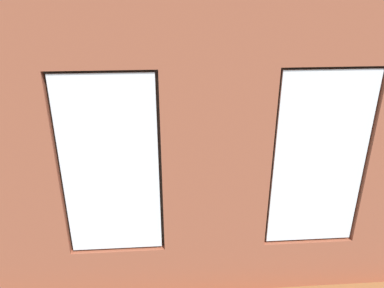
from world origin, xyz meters
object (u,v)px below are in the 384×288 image
(table_plant_small, at_px, (184,156))
(potted_plant_mid_room_small, at_px, (222,141))
(potted_plant_between_couches, at_px, (292,198))
(candle_jar, at_px, (199,152))
(potted_plant_foreground_right, at_px, (68,119))
(potted_plant_near_tv, at_px, (34,184))
(potted_plant_by_left_couch, at_px, (296,134))
(potted_plant_beside_window_right, at_px, (45,229))
(couch_by_window, at_px, (179,231))
(tv_flatscreen, at_px, (16,145))
(couch_left, at_px, (346,171))
(media_console, at_px, (23,180))
(remote_black, at_px, (178,158))
(coffee_table, at_px, (178,161))
(remote_silver, at_px, (168,155))
(cup_ceramic, at_px, (154,159))

(table_plant_small, height_order, potted_plant_mid_room_small, table_plant_small)
(potted_plant_between_couches, bearing_deg, candle_jar, -63.17)
(potted_plant_foreground_right, relative_size, potted_plant_near_tv, 0.99)
(candle_jar, relative_size, potted_plant_by_left_couch, 0.15)
(potted_plant_beside_window_right, xyz_separation_m, potted_plant_by_left_couch, (-4.15, -3.01, -0.09))
(couch_by_window, height_order, tv_flatscreen, tv_flatscreen)
(couch_left, distance_m, potted_plant_by_left_couch, 1.52)
(media_console, height_order, potted_plant_near_tv, potted_plant_near_tv)
(remote_black, xyz_separation_m, tv_flatscreen, (2.58, 0.31, 0.46))
(potted_plant_between_couches, relative_size, potted_plant_foreground_right, 1.09)
(remote_black, bearing_deg, potted_plant_mid_room_small, 5.07)
(coffee_table, relative_size, media_console, 1.32)
(candle_jar, bearing_deg, tv_flatscreen, 8.55)
(candle_jar, height_order, potted_plant_between_couches, potted_plant_between_couches)
(candle_jar, distance_m, potted_plant_mid_room_small, 0.88)
(couch_by_window, xyz_separation_m, candle_jar, (-0.44, -2.09, 0.15))
(candle_jar, xyz_separation_m, remote_silver, (0.55, 0.04, -0.04))
(couch_left, xyz_separation_m, potted_plant_by_left_couch, (0.40, -1.46, 0.11))
(remote_silver, relative_size, potted_plant_foreground_right, 0.14)
(potted_plant_foreground_right, bearing_deg, tv_flatscreen, 81.80)
(table_plant_small, xyz_separation_m, media_console, (2.69, 0.20, -0.25))
(couch_by_window, distance_m, tv_flatscreen, 3.07)
(remote_silver, bearing_deg, candle_jar, -20.75)
(tv_flatscreen, relative_size, potted_plant_near_tv, 0.75)
(potted_plant_foreground_right, bearing_deg, media_console, 81.81)
(potted_plant_by_left_couch, bearing_deg, potted_plant_near_tv, 26.78)
(tv_flatscreen, bearing_deg, potted_plant_between_couches, 158.33)
(potted_plant_beside_window_right, distance_m, potted_plant_by_left_couch, 5.13)
(cup_ceramic, distance_m, remote_silver, 0.32)
(potted_plant_foreground_right, bearing_deg, candle_jar, 148.30)
(coffee_table, bearing_deg, remote_silver, -29.20)
(candle_jar, height_order, remote_silver, candle_jar)
(candle_jar, relative_size, tv_flatscreen, 0.10)
(couch_left, distance_m, cup_ceramic, 3.29)
(table_plant_small, distance_m, remote_black, 0.18)
(cup_ceramic, bearing_deg, potted_plant_near_tv, 36.17)
(coffee_table, height_order, potted_plant_near_tv, potted_plant_near_tv)
(potted_plant_by_left_couch, bearing_deg, potted_plant_foreground_right, -9.82)
(tv_flatscreen, distance_m, potted_plant_near_tv, 1.14)
(couch_by_window, distance_m, potted_plant_between_couches, 1.52)
(cup_ceramic, bearing_deg, table_plant_small, 180.00)
(remote_silver, relative_size, media_console, 0.16)
(couch_by_window, relative_size, potted_plant_beside_window_right, 2.50)
(couch_left, relative_size, media_console, 1.97)
(couch_by_window, xyz_separation_m, media_console, (2.53, -1.64, -0.05))
(table_plant_small, distance_m, potted_plant_between_couches, 2.22)
(coffee_table, bearing_deg, potted_plant_by_left_couch, -158.53)
(couch_by_window, bearing_deg, potted_plant_near_tv, -18.36)
(potted_plant_between_couches, bearing_deg, potted_plant_beside_window_right, 2.85)
(couch_by_window, height_order, coffee_table, couch_by_window)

